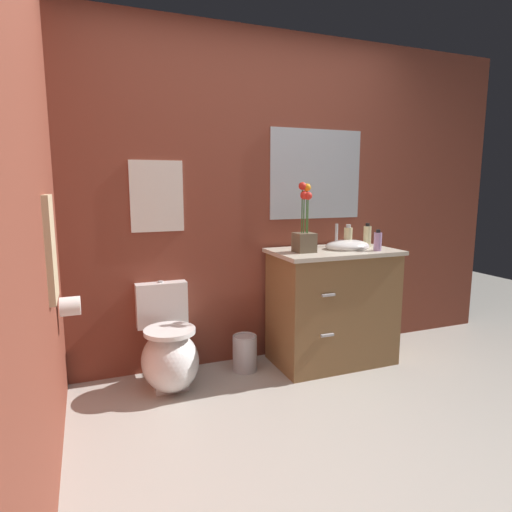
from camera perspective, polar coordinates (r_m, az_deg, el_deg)
name	(u,v)px	position (r m, az deg, el deg)	size (l,w,h in m)	color
ground_plane	(354,461)	(2.45, 12.74, -24.82)	(9.09, 9.09, 0.00)	#B2ADA3
wall_back	(274,200)	(3.41, 2.42, 7.38)	(4.24, 0.05, 2.50)	brown
wall_left	(33,212)	(2.10, -27.30, 5.13)	(0.05, 4.01, 2.50)	brown
toilet	(169,352)	(3.07, -11.44, -12.33)	(0.38, 0.59, 0.69)	white
vanity_cabinet	(332,305)	(3.41, 10.04, -6.34)	(0.94, 0.56, 1.06)	brown
flower_vase	(304,230)	(3.15, 6.41, 3.43)	(0.14, 0.14, 0.50)	brown
soap_bottle	(378,241)	(3.33, 15.76, 1.90)	(0.06, 0.06, 0.16)	#B28CBF
lotion_bottle	(348,237)	(3.40, 12.04, 2.41)	(0.06, 0.06, 0.18)	beige
hand_wash_bottle	(367,236)	(3.52, 14.46, 2.57)	(0.06, 0.06, 0.19)	beige
trash_bin	(245,353)	(3.29, -1.49, -12.63)	(0.18, 0.18, 0.27)	#B7B7BC
wall_poster	(157,196)	(3.12, -12.94, 7.67)	(0.37, 0.01, 0.49)	silver
wall_mirror	(316,174)	(3.54, 7.94, 10.61)	(0.80, 0.01, 0.70)	#B2BCC6
hanging_towel	(51,248)	(2.33, -25.46, 0.92)	(0.03, 0.28, 0.52)	tan
toilet_paper_roll	(70,306)	(2.71, -23.30, -6.11)	(0.11, 0.11, 0.11)	white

